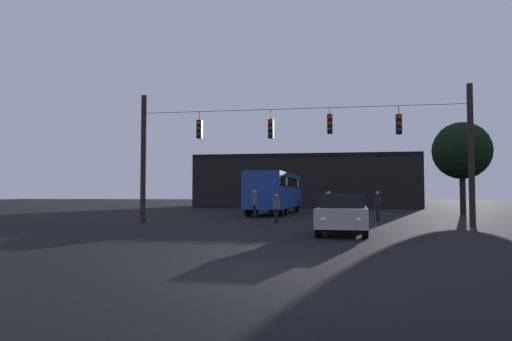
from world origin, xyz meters
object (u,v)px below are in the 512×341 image
pedestrian_crossing_left (378,204)px  pedestrian_near_bus (329,206)px  city_bus (276,189)px  pedestrian_crossing_right (276,207)px  pedestrian_crossing_center (255,203)px  tree_left_silhouette (462,151)px  car_near_right (343,213)px

pedestrian_crossing_left → pedestrian_near_bus: size_ratio=1.01×
city_bus → pedestrian_crossing_left: size_ratio=6.74×
city_bus → pedestrian_crossing_right: (1.34, -10.88, -1.02)m
pedestrian_crossing_left → pedestrian_crossing_center: 7.09m
pedestrian_crossing_right → tree_left_silhouette: bearing=44.4°
car_near_right → pedestrian_crossing_center: pedestrian_crossing_center is taller
city_bus → pedestrian_crossing_left: 10.87m
pedestrian_crossing_right → pedestrian_near_bus: bearing=-7.5°
pedestrian_crossing_right → pedestrian_crossing_center: bearing=115.8°
car_near_right → tree_left_silhouette: bearing=62.9°
pedestrian_crossing_left → city_bus: bearing=127.6°
city_bus → car_near_right: city_bus is taller
pedestrian_near_bus → pedestrian_crossing_center: bearing=138.3°
tree_left_silhouette → pedestrian_crossing_right: bearing=-135.6°
pedestrian_crossing_center → pedestrian_near_bus: bearing=-41.7°
city_bus → tree_left_silhouette: 13.93m
pedestrian_crossing_left → tree_left_silhouette: 12.52m
car_near_right → pedestrian_near_bus: (-0.55, 5.34, 0.13)m
pedestrian_crossing_left → pedestrian_near_bus: 3.73m
car_near_right → pedestrian_crossing_right: bearing=119.3°
pedestrian_crossing_left → tree_left_silhouette: size_ratio=0.24×
car_near_right → pedestrian_crossing_center: bearing=118.0°
pedestrian_crossing_center → tree_left_silhouette: (13.98, 8.47, 3.67)m
car_near_right → pedestrian_crossing_left: 8.26m
tree_left_silhouette → car_near_right: bearing=-117.1°
tree_left_silhouette → pedestrian_near_bus: bearing=-127.9°
pedestrian_crossing_right → tree_left_silhouette: 17.58m
car_near_right → pedestrian_crossing_left: bearing=75.5°
city_bus → car_near_right: bearing=-74.7°
pedestrian_crossing_center → tree_left_silhouette: size_ratio=0.25×
pedestrian_crossing_right → pedestrian_near_bus: size_ratio=0.92×
car_near_right → pedestrian_crossing_left: pedestrian_crossing_left is taller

